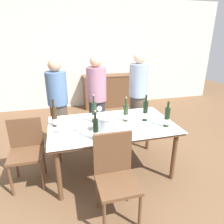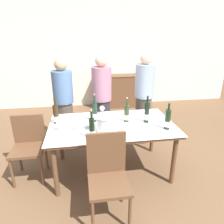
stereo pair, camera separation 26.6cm
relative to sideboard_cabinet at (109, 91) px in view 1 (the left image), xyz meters
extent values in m
plane|color=brown|center=(-0.68, -2.85, -0.44)|extent=(12.00, 12.00, 0.00)
cube|color=silver|center=(-0.68, 0.29, 0.96)|extent=(8.00, 0.10, 2.80)
cube|color=brown|center=(0.00, 0.00, -0.01)|extent=(1.39, 0.44, 0.86)
cube|color=brown|center=(0.00, 0.00, 0.43)|extent=(1.43, 0.46, 0.02)
cylinder|color=brown|center=(-1.43, -3.25, -0.09)|extent=(0.06, 0.06, 0.70)
cylinder|color=brown|center=(0.07, -3.25, -0.09)|extent=(0.06, 0.06, 0.70)
cylinder|color=brown|center=(-1.43, -2.44, -0.09)|extent=(0.06, 0.06, 0.70)
cylinder|color=brown|center=(0.07, -2.44, -0.09)|extent=(0.06, 0.06, 0.70)
cube|color=brown|center=(-0.68, -2.85, 0.27)|extent=(1.66, 0.98, 0.04)
cube|color=white|center=(-0.68, -2.85, 0.29)|extent=(1.69, 1.01, 0.01)
cylinder|color=silver|center=(-0.80, -3.03, 0.40)|extent=(0.21, 0.21, 0.20)
cylinder|color=silver|center=(-0.80, -3.03, 0.49)|extent=(0.22, 0.22, 0.01)
cylinder|color=black|center=(0.00, -3.10, 0.43)|extent=(0.07, 0.07, 0.26)
cylinder|color=white|center=(0.00, -3.10, 0.37)|extent=(0.07, 0.07, 0.07)
cylinder|color=black|center=(0.00, -3.10, 0.61)|extent=(0.03, 0.03, 0.09)
cylinder|color=#28381E|center=(-0.47, -2.78, 0.42)|extent=(0.07, 0.07, 0.25)
cylinder|color=silver|center=(-0.47, -2.78, 0.37)|extent=(0.07, 0.07, 0.07)
cylinder|color=#28381E|center=(-0.47, -2.78, 0.59)|extent=(0.03, 0.03, 0.09)
cylinder|color=tan|center=(-0.47, -2.78, 0.64)|extent=(0.02, 0.02, 0.02)
cylinder|color=black|center=(-0.98, -3.22, 0.43)|extent=(0.07, 0.07, 0.26)
cylinder|color=silver|center=(-0.98, -3.22, 0.37)|extent=(0.07, 0.07, 0.07)
cylinder|color=black|center=(-0.98, -3.22, 0.60)|extent=(0.03, 0.03, 0.09)
cylinder|color=tan|center=(-0.98, -3.22, 0.65)|extent=(0.02, 0.02, 0.02)
cylinder|color=#1E3323|center=(-0.90, -2.71, 0.44)|extent=(0.07, 0.07, 0.29)
cylinder|color=silver|center=(-0.90, -2.71, 0.38)|extent=(0.07, 0.07, 0.08)
cylinder|color=#1E3323|center=(-0.90, -2.71, 0.63)|extent=(0.02, 0.02, 0.10)
cylinder|color=tan|center=(-0.90, -2.71, 0.69)|extent=(0.02, 0.02, 0.02)
cylinder|color=#332314|center=(-1.43, -2.70, 0.43)|extent=(0.07, 0.07, 0.27)
cylinder|color=white|center=(-1.43, -2.70, 0.37)|extent=(0.08, 0.08, 0.07)
cylinder|color=#332314|center=(-1.43, -2.70, 0.62)|extent=(0.03, 0.03, 0.11)
cylinder|color=black|center=(-0.20, -2.85, 0.44)|extent=(0.07, 0.07, 0.29)
cylinder|color=silver|center=(-0.20, -2.85, 0.38)|extent=(0.07, 0.07, 0.08)
cylinder|color=black|center=(-0.20, -2.85, 0.63)|extent=(0.02, 0.02, 0.09)
cylinder|color=white|center=(-1.37, -2.96, 0.30)|extent=(0.07, 0.07, 0.00)
cylinder|color=white|center=(-1.37, -2.96, 0.34)|extent=(0.01, 0.01, 0.08)
sphere|color=white|center=(-1.37, -2.96, 0.41)|extent=(0.08, 0.08, 0.08)
cylinder|color=white|center=(-1.13, -2.98, 0.30)|extent=(0.07, 0.07, 0.00)
cylinder|color=white|center=(-1.13, -2.98, 0.34)|extent=(0.01, 0.01, 0.08)
sphere|color=white|center=(-1.13, -2.98, 0.41)|extent=(0.08, 0.08, 0.08)
cylinder|color=white|center=(-0.78, -2.44, 0.30)|extent=(0.07, 0.07, 0.00)
cylinder|color=white|center=(-0.78, -2.44, 0.33)|extent=(0.01, 0.01, 0.06)
sphere|color=white|center=(-0.78, -2.44, 0.39)|extent=(0.08, 0.08, 0.08)
cylinder|color=white|center=(-1.03, -3.14, 0.30)|extent=(0.06, 0.06, 0.00)
cylinder|color=white|center=(-1.03, -3.14, 0.34)|extent=(0.01, 0.01, 0.08)
sphere|color=white|center=(-1.03, -3.14, 0.41)|extent=(0.08, 0.08, 0.08)
cylinder|color=brown|center=(-1.03, -3.85, -0.23)|extent=(0.03, 0.03, 0.42)
cylinder|color=brown|center=(-0.66, -3.85, -0.23)|extent=(0.03, 0.03, 0.42)
cylinder|color=brown|center=(-1.03, -3.48, -0.23)|extent=(0.03, 0.03, 0.42)
cylinder|color=brown|center=(-0.66, -3.48, -0.23)|extent=(0.03, 0.03, 0.42)
cube|color=brown|center=(-0.84, -3.66, 0.00)|extent=(0.42, 0.42, 0.04)
cube|color=brown|center=(-0.84, -3.47, 0.25)|extent=(0.42, 0.04, 0.48)
cylinder|color=brown|center=(-2.01, -3.03, -0.23)|extent=(0.03, 0.03, 0.43)
cylinder|color=brown|center=(-1.64, -3.03, -0.23)|extent=(0.03, 0.03, 0.43)
cylinder|color=brown|center=(-2.01, -2.66, -0.23)|extent=(0.03, 0.03, 0.43)
cylinder|color=brown|center=(-1.64, -2.66, -0.23)|extent=(0.03, 0.03, 0.43)
cube|color=brown|center=(-1.82, -2.85, 0.01)|extent=(0.42, 0.42, 0.04)
cube|color=brown|center=(-1.82, -2.65, 0.23)|extent=(0.42, 0.04, 0.41)
cylinder|color=#51473D|center=(-1.38, -1.99, -0.03)|extent=(0.28, 0.28, 0.82)
cylinder|color=#4C6B93|center=(-1.38, -1.99, 0.64)|extent=(0.33, 0.33, 0.53)
sphere|color=tan|center=(-1.38, -1.99, 1.01)|extent=(0.20, 0.20, 0.20)
cylinder|color=#2D2D33|center=(-0.73, -2.01, -0.02)|extent=(0.28, 0.28, 0.83)
cylinder|color=#9E667A|center=(-0.73, -2.01, 0.67)|extent=(0.33, 0.33, 0.56)
sphere|color=#DBAD89|center=(-0.73, -2.01, 1.05)|extent=(0.20, 0.20, 0.20)
cylinder|color=#51473D|center=(0.01, -2.05, -0.01)|extent=(0.28, 0.28, 0.86)
cylinder|color=#8C9EB2|center=(0.01, -2.05, 0.71)|extent=(0.33, 0.33, 0.56)
sphere|color=beige|center=(0.01, -2.05, 1.09)|extent=(0.20, 0.20, 0.20)
camera|label=1|loc=(-1.33, -5.25, 1.42)|focal=32.00mm
camera|label=2|loc=(-1.07, -5.31, 1.42)|focal=32.00mm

